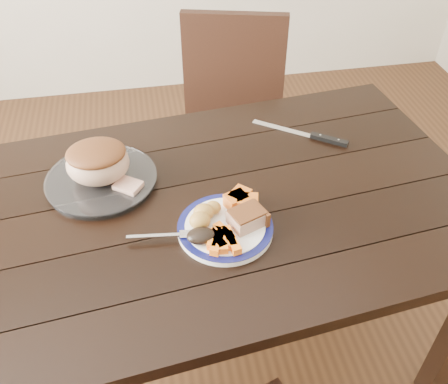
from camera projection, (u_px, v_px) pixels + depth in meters
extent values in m
plane|color=#472B16|center=(202.00, 352.00, 1.86)|extent=(4.00, 4.00, 0.00)
cube|color=black|center=(194.00, 210.00, 1.37)|extent=(1.69, 1.07, 0.04)
cube|color=black|center=(346.00, 181.00, 2.04)|extent=(0.07, 0.07, 0.71)
cube|color=black|center=(230.00, 146.00, 2.07)|extent=(0.51, 0.51, 0.04)
cube|color=black|center=(234.00, 68.00, 2.05)|extent=(0.42, 0.14, 0.46)
cube|color=black|center=(270.00, 165.00, 2.35)|extent=(0.04, 0.04, 0.43)
cube|color=black|center=(270.00, 219.00, 2.08)|extent=(0.04, 0.04, 0.43)
cube|color=black|center=(194.00, 162.00, 2.37)|extent=(0.04, 0.04, 0.43)
cube|color=black|center=(184.00, 214.00, 2.10)|extent=(0.04, 0.04, 0.43)
cylinder|color=white|center=(225.00, 228.00, 1.28)|extent=(0.25, 0.25, 0.02)
torus|color=#0E1149|center=(225.00, 226.00, 1.27)|extent=(0.25, 0.25, 0.02)
cylinder|color=white|center=(102.00, 181.00, 1.42)|extent=(0.31, 0.31, 0.02)
cube|color=tan|center=(247.00, 218.00, 1.26)|extent=(0.10, 0.09, 0.04)
ellipsoid|color=gold|center=(200.00, 221.00, 1.25)|extent=(0.05, 0.05, 0.05)
ellipsoid|color=gold|center=(213.00, 208.00, 1.29)|extent=(0.04, 0.04, 0.04)
ellipsoid|color=gold|center=(204.00, 212.00, 1.27)|extent=(0.05, 0.05, 0.05)
cube|color=orange|center=(217.00, 243.00, 1.21)|extent=(0.05, 0.07, 0.02)
cube|color=orange|center=(224.00, 233.00, 1.24)|extent=(0.05, 0.07, 0.02)
cube|color=orange|center=(232.00, 243.00, 1.21)|extent=(0.04, 0.07, 0.02)
cube|color=orange|center=(217.00, 240.00, 1.22)|extent=(0.05, 0.07, 0.02)
cube|color=orange|center=(229.00, 238.00, 1.22)|extent=(0.03, 0.07, 0.02)
cube|color=orange|center=(223.00, 241.00, 1.22)|extent=(0.03, 0.07, 0.02)
cube|color=orange|center=(214.00, 238.00, 1.22)|extent=(0.05, 0.07, 0.02)
cube|color=orange|center=(240.00, 197.00, 1.32)|extent=(0.07, 0.07, 0.04)
cube|color=orange|center=(236.00, 201.00, 1.31)|extent=(0.07, 0.06, 0.04)
cube|color=orange|center=(247.00, 203.00, 1.31)|extent=(0.06, 0.06, 0.04)
ellipsoid|color=black|center=(201.00, 236.00, 1.22)|extent=(0.07, 0.05, 0.03)
cube|color=silver|center=(155.00, 236.00, 1.24)|extent=(0.14, 0.03, 0.00)
cube|color=silver|center=(189.00, 234.00, 1.25)|extent=(0.05, 0.03, 0.00)
ellipsoid|color=tan|center=(98.00, 163.00, 1.38)|extent=(0.17, 0.15, 0.11)
cube|color=tan|center=(128.00, 186.00, 1.38)|extent=(0.09, 0.09, 0.02)
cube|color=silver|center=(281.00, 129.00, 1.63)|extent=(0.17, 0.14, 0.00)
cube|color=black|center=(329.00, 139.00, 1.57)|extent=(0.11, 0.09, 0.01)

